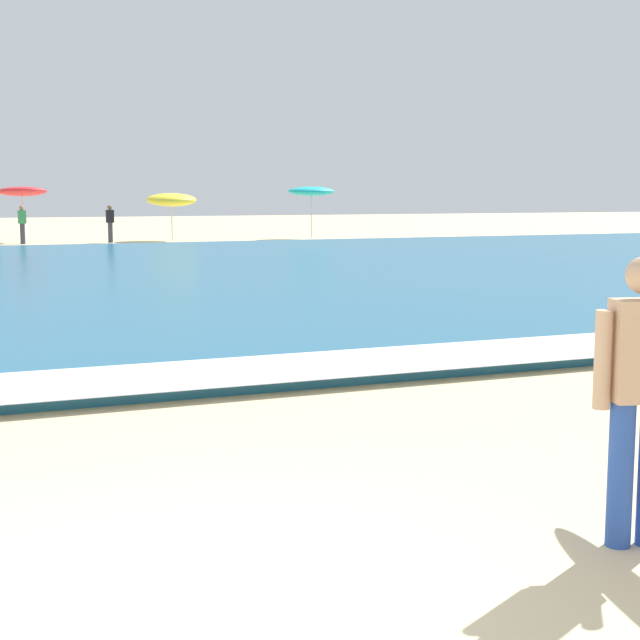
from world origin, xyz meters
The scene contains 7 objects.
ground_plane centered at (0.00, 0.00, 0.00)m, with size 160.00×160.00×0.00m, color beige.
surf_foam centered at (0.00, 5.42, 0.15)m, with size 120.00×1.63×0.01m, color white.
beach_umbrella_2 centered at (2.55, 38.12, 2.15)m, with size 2.05×2.07×2.41m.
beach_umbrella_3 centered at (8.72, 36.87, 1.79)m, with size 2.18×2.20×2.13m.
beach_umbrella_4 centered at (15.08, 36.24, 2.16)m, with size 2.13×2.13×2.39m.
beachgoer_near_row_left centered at (5.89, 36.14, 0.84)m, with size 0.32×0.20×1.58m.
beachgoer_near_row_right centered at (2.35, 36.37, 0.84)m, with size 0.32×0.20×1.58m.
Camera 1 is at (-1.11, -4.45, 2.09)m, focal length 53.30 mm.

